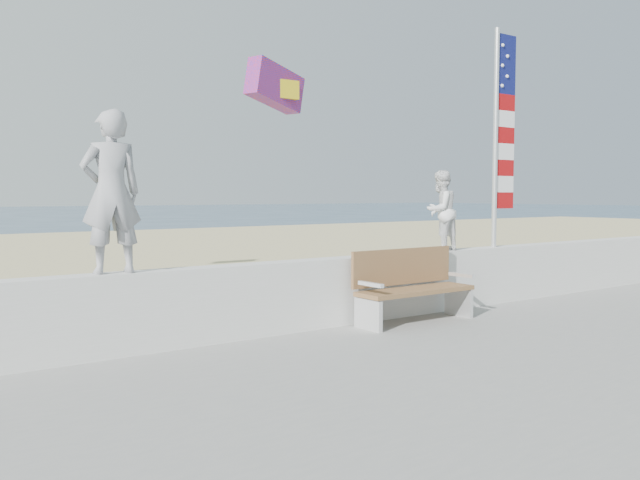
{
  "coord_description": "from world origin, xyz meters",
  "views": [
    {
      "loc": [
        -4.88,
        -5.21,
        1.93
      ],
      "look_at": [
        0.2,
        1.8,
        1.35
      ],
      "focal_mm": 38.0,
      "sensor_mm": 36.0,
      "label": 1
    }
  ],
  "objects_px": {
    "adult": "(111,192)",
    "child": "(441,211)",
    "flag": "(501,129)",
    "bench": "(411,285)"
  },
  "relations": [
    {
      "from": "adult",
      "to": "bench",
      "type": "height_order",
      "value": "adult"
    },
    {
      "from": "bench",
      "to": "flag",
      "type": "xyz_separation_m",
      "value": [
        2.39,
        0.45,
        2.3
      ]
    },
    {
      "from": "adult",
      "to": "bench",
      "type": "relative_size",
      "value": 0.98
    },
    {
      "from": "adult",
      "to": "child",
      "type": "distance_m",
      "value": 5.04
    },
    {
      "from": "adult",
      "to": "child",
      "type": "bearing_deg",
      "value": -175.3
    },
    {
      "from": "adult",
      "to": "bench",
      "type": "bearing_deg",
      "value": 178.21
    },
    {
      "from": "child",
      "to": "adult",
      "type": "bearing_deg",
      "value": -8.75
    },
    {
      "from": "flag",
      "to": "child",
      "type": "bearing_deg",
      "value": 179.99
    },
    {
      "from": "adult",
      "to": "flag",
      "type": "height_order",
      "value": "flag"
    },
    {
      "from": "bench",
      "to": "flag",
      "type": "bearing_deg",
      "value": 10.76
    }
  ]
}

